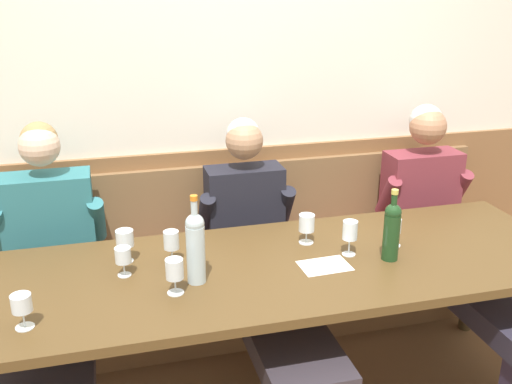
% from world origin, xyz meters
% --- Properties ---
extents(room_wall_back, '(6.80, 0.08, 2.80)m').
position_xyz_m(room_wall_back, '(0.00, 1.09, 1.40)').
color(room_wall_back, silver).
rests_on(room_wall_back, ground).
extents(wood_wainscot_panel, '(6.80, 0.03, 1.02)m').
position_xyz_m(wood_wainscot_panel, '(0.00, 1.04, 0.51)').
color(wood_wainscot_panel, brown).
rests_on(wood_wainscot_panel, ground).
extents(wall_bench, '(2.86, 0.42, 0.94)m').
position_xyz_m(wall_bench, '(0.00, 0.83, 0.28)').
color(wall_bench, brown).
rests_on(wall_bench, ground).
extents(dining_table, '(2.56, 0.87, 0.76)m').
position_xyz_m(dining_table, '(0.00, 0.13, 0.68)').
color(dining_table, '#4E381C').
rests_on(dining_table, ground).
extents(person_center_right_seat, '(0.53, 1.29, 1.28)m').
position_xyz_m(person_center_right_seat, '(-1.01, 0.44, 0.60)').
color(person_center_right_seat, '#2B2F30').
rests_on(person_center_right_seat, ground).
extents(person_center_left_seat, '(0.51, 1.29, 1.24)m').
position_xyz_m(person_center_left_seat, '(-0.02, 0.42, 0.59)').
color(person_center_left_seat, '#2E2E2F').
rests_on(person_center_left_seat, ground).
extents(person_left_seat, '(0.53, 1.30, 1.25)m').
position_xyz_m(person_left_seat, '(1.03, 0.43, 0.60)').
color(person_left_seat, '#322941').
rests_on(person_left_seat, ground).
extents(wine_bottle_green_tall, '(0.08, 0.08, 0.37)m').
position_xyz_m(wine_bottle_green_tall, '(-0.40, 0.06, 0.91)').
color(wine_bottle_green_tall, '#AEC1C6').
rests_on(wine_bottle_green_tall, dining_table).
extents(wine_bottle_clear_water, '(0.07, 0.07, 0.32)m').
position_xyz_m(wine_bottle_clear_water, '(0.45, 0.05, 0.90)').
color(wine_bottle_clear_water, '#1B3C1B').
rests_on(wine_bottle_clear_water, dining_table).
extents(wine_glass_mid_right, '(0.07, 0.07, 0.12)m').
position_xyz_m(wine_glass_mid_right, '(-0.68, 0.19, 0.84)').
color(wine_glass_mid_right, silver).
rests_on(wine_glass_mid_right, dining_table).
extents(wine_glass_near_bucket, '(0.07, 0.07, 0.13)m').
position_xyz_m(wine_glass_near_bucket, '(0.52, 0.17, 0.84)').
color(wine_glass_near_bucket, silver).
rests_on(wine_glass_near_bucket, dining_table).
extents(wine_glass_center_rear, '(0.07, 0.07, 0.15)m').
position_xyz_m(wine_glass_center_rear, '(-0.47, 0.25, 0.85)').
color(wine_glass_center_rear, silver).
rests_on(wine_glass_center_rear, dining_table).
extents(wine_glass_mid_left, '(0.07, 0.07, 0.14)m').
position_xyz_m(wine_glass_mid_left, '(0.15, 0.30, 0.85)').
color(wine_glass_mid_left, silver).
rests_on(wine_glass_mid_left, dining_table).
extents(wine_glass_center_front, '(0.07, 0.07, 0.15)m').
position_xyz_m(wine_glass_center_front, '(-0.50, -0.01, 0.85)').
color(wine_glass_center_front, silver).
rests_on(wine_glass_center_front, dining_table).
extents(wine_glass_by_bottle, '(0.08, 0.08, 0.14)m').
position_xyz_m(wine_glass_by_bottle, '(-0.66, 0.32, 0.86)').
color(wine_glass_by_bottle, silver).
rests_on(wine_glass_by_bottle, dining_table).
extents(wine_glass_right_end, '(0.07, 0.07, 0.13)m').
position_xyz_m(wine_glass_right_end, '(-1.04, -0.11, 0.84)').
color(wine_glass_right_end, silver).
rests_on(wine_glass_right_end, dining_table).
extents(wine_glass_left_end, '(0.07, 0.07, 0.16)m').
position_xyz_m(wine_glass_left_end, '(0.29, 0.13, 0.86)').
color(wine_glass_left_end, silver).
rests_on(wine_glass_left_end, dining_table).
extents(tasting_sheet_left_guest, '(0.22, 0.16, 0.00)m').
position_xyz_m(tasting_sheet_left_guest, '(0.15, 0.06, 0.76)').
color(tasting_sheet_left_guest, white).
rests_on(tasting_sheet_left_guest, dining_table).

